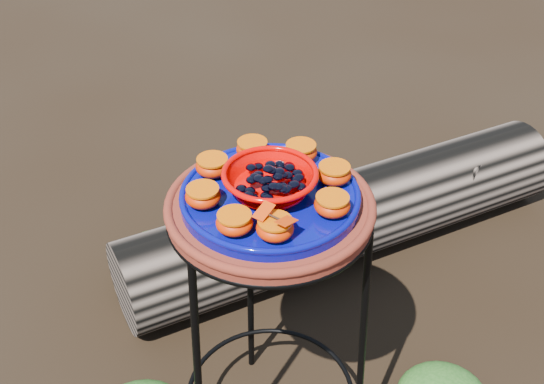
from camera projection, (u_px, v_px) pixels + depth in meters
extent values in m
cylinder|color=#532016|center=(270.00, 209.00, 1.31)|extent=(0.40, 0.40, 0.03)
cylinder|color=#02104E|center=(270.00, 197.00, 1.30)|extent=(0.34, 0.34, 0.02)
ellipsoid|color=#B51800|center=(275.00, 228.00, 1.18)|extent=(0.07, 0.07, 0.04)
ellipsoid|color=#B51800|center=(332.00, 205.00, 1.23)|extent=(0.07, 0.07, 0.04)
ellipsoid|color=#B51800|center=(334.00, 174.00, 1.31)|extent=(0.07, 0.07, 0.04)
ellipsoid|color=#B51800|center=(301.00, 152.00, 1.37)|extent=(0.07, 0.07, 0.04)
ellipsoid|color=#B51800|center=(252.00, 149.00, 1.38)|extent=(0.07, 0.07, 0.04)
ellipsoid|color=#B51800|center=(213.00, 166.00, 1.33)|extent=(0.07, 0.07, 0.04)
ellipsoid|color=#B51800|center=(203.00, 196.00, 1.25)|extent=(0.07, 0.07, 0.04)
ellipsoid|color=#B51800|center=(235.00, 223.00, 1.19)|extent=(0.07, 0.07, 0.04)
ellipsoid|color=#174312|center=(159.00, 262.00, 2.14)|extent=(0.29, 0.29, 0.15)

